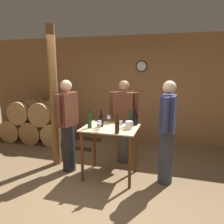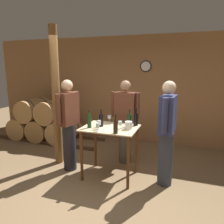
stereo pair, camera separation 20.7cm
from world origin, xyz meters
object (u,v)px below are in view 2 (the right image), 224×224
(wooden_post, at_px, (56,97))
(ice_bucket, at_px, (128,125))
(wine_bottle_center, at_px, (116,126))
(wine_bottle_far_right, at_px, (136,119))
(wine_glass_near_right, at_px, (98,126))
(wine_glass_near_left, at_px, (99,123))
(wine_glass_near_center, at_px, (109,117))
(person_host, at_px, (69,123))
(wine_glass_far_side, at_px, (120,123))
(person_visitor_bearded, at_px, (167,132))
(wine_bottle_right, at_px, (129,120))
(wine_bottle_far_left, at_px, (89,121))
(person_visitor_with_scarf, at_px, (125,120))
(wine_bottle_left, at_px, (101,120))

(wooden_post, xyz_separation_m, ice_bucket, (1.53, -0.22, -0.37))
(wine_bottle_center, bearing_deg, ice_bucket, 65.41)
(wine_bottle_far_right, distance_m, wine_glass_near_right, 0.75)
(ice_bucket, bearing_deg, wine_glass_near_left, -162.24)
(wine_glass_near_center, xyz_separation_m, person_host, (-0.71, -0.27, -0.11))
(wine_bottle_far_right, distance_m, wine_glass_far_side, 0.36)
(wine_glass_near_left, bearing_deg, person_visitor_bearded, 11.47)
(wine_bottle_right, xyz_separation_m, wine_glass_near_center, (-0.41, 0.12, -0.01))
(wine_glass_near_left, bearing_deg, wine_bottle_right, 37.03)
(wine_glass_near_right, xyz_separation_m, wine_glass_far_side, (0.30, 0.26, -0.00))
(wine_bottle_far_right, distance_m, wine_glass_near_left, 0.68)
(wine_glass_near_left, relative_size, wine_glass_near_right, 1.06)
(wine_bottle_far_left, relative_size, ice_bucket, 2.25)
(wine_glass_near_center, xyz_separation_m, person_visitor_with_scarf, (0.19, 0.39, -0.13))
(wine_bottle_far_right, relative_size, person_host, 0.18)
(wine_bottle_far_left, xyz_separation_m, wine_glass_near_left, (0.19, -0.03, -0.02))
(wine_glass_near_left, distance_m, person_visitor_with_scarf, 0.87)
(ice_bucket, xyz_separation_m, person_host, (-1.15, 0.02, -0.07))
(wine_bottle_far_left, height_order, person_visitor_bearded, person_visitor_bearded)
(wine_bottle_far_left, bearing_deg, wine_bottle_left, 40.88)
(wine_bottle_far_left, distance_m, wine_glass_near_right, 0.27)
(ice_bucket, bearing_deg, wooden_post, 171.66)
(wine_bottle_left, relative_size, wine_bottle_right, 1.04)
(person_host, relative_size, person_visitor_with_scarf, 1.02)
(wine_bottle_center, height_order, wine_bottle_far_right, wine_bottle_far_right)
(wine_bottle_far_right, height_order, wine_glass_near_right, wine_bottle_far_right)
(wine_glass_near_left, height_order, person_visitor_with_scarf, person_visitor_with_scarf)
(wine_glass_far_side, bearing_deg, wine_bottle_right, 63.05)
(wine_bottle_left, height_order, person_visitor_with_scarf, person_visitor_with_scarf)
(wine_glass_far_side, bearing_deg, wine_bottle_left, 173.72)
(wooden_post, height_order, wine_bottle_far_left, wooden_post)
(wine_bottle_center, height_order, wine_glass_far_side, wine_bottle_center)
(person_host, bearing_deg, wine_glass_far_side, -2.73)
(wooden_post, relative_size, ice_bucket, 20.12)
(wine_bottle_far_right, bearing_deg, person_visitor_bearded, -20.20)
(wooden_post, bearing_deg, wine_glass_far_side, -10.10)
(ice_bucket, bearing_deg, wine_bottle_far_right, 78.45)
(wooden_post, distance_m, wine_glass_near_right, 1.25)
(wine_glass_far_side, bearing_deg, wine_glass_near_right, -139.17)
(person_visitor_bearded, bearing_deg, wine_bottle_right, 170.74)
(wine_glass_far_side, bearing_deg, person_visitor_bearded, 7.10)
(wine_bottle_center, bearing_deg, person_visitor_bearded, 25.45)
(wine_glass_near_right, bearing_deg, ice_bucket, 32.89)
(wine_bottle_left, height_order, person_host, person_host)
(person_visitor_bearded, bearing_deg, wooden_post, 175.91)
(wine_bottle_center, xyz_separation_m, wine_bottle_right, (0.10, 0.46, -0.00))
(wooden_post, bearing_deg, wine_glass_near_right, -24.94)
(wine_bottle_right, distance_m, wine_glass_near_center, 0.43)
(wooden_post, relative_size, wine_bottle_far_left, 8.94)
(wine_glass_near_center, distance_m, person_visitor_with_scarf, 0.45)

